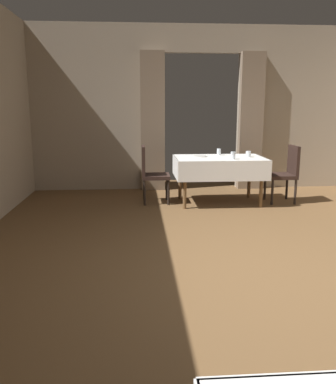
{
  "coord_description": "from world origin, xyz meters",
  "views": [
    {
      "loc": [
        -1.2,
        -3.47,
        1.56
      ],
      "look_at": [
        -0.9,
        0.52,
        0.7
      ],
      "focal_mm": 37.84,
      "sensor_mm": 36.0,
      "label": 1
    }
  ],
  "objects_px": {
    "glass_mid_a": "(233,155)",
    "glass_mid_c": "(248,154)",
    "glass_mid_d": "(219,152)",
    "chair_mid_right": "(286,171)",
    "plate_mid_b": "(200,156)",
    "chair_mid_left": "(151,171)",
    "dining_table_mid": "(219,164)"
  },
  "relations": [
    {
      "from": "glass_mid_a",
      "to": "glass_mid_c",
      "type": "height_order",
      "value": "glass_mid_a"
    },
    {
      "from": "glass_mid_c",
      "to": "glass_mid_d",
      "type": "bearing_deg",
      "value": 144.83
    },
    {
      "from": "chair_mid_right",
      "to": "glass_mid_c",
      "type": "xyz_separation_m",
      "value": [
        -0.64,
        -0.0,
        0.28
      ]
    },
    {
      "from": "plate_mid_b",
      "to": "glass_mid_d",
      "type": "xyz_separation_m",
      "value": [
        0.34,
        0.16,
        0.05
      ]
    },
    {
      "from": "glass_mid_c",
      "to": "chair_mid_left",
      "type": "bearing_deg",
      "value": 175.5
    },
    {
      "from": "glass_mid_a",
      "to": "glass_mid_d",
      "type": "bearing_deg",
      "value": 101.86
    },
    {
      "from": "chair_mid_left",
      "to": "glass_mid_d",
      "type": "distance_m",
      "value": 1.19
    },
    {
      "from": "glass_mid_a",
      "to": "glass_mid_d",
      "type": "distance_m",
      "value": 0.55
    },
    {
      "from": "dining_table_mid",
      "to": "chair_mid_left",
      "type": "relative_size",
      "value": 1.54
    },
    {
      "from": "dining_table_mid",
      "to": "glass_mid_c",
      "type": "xyz_separation_m",
      "value": [
        0.46,
        -0.02,
        0.15
      ]
    },
    {
      "from": "dining_table_mid",
      "to": "glass_mid_d",
      "type": "xyz_separation_m",
      "value": [
        0.04,
        0.28,
        0.16
      ]
    },
    {
      "from": "chair_mid_left",
      "to": "plate_mid_b",
      "type": "height_order",
      "value": "chair_mid_left"
    },
    {
      "from": "chair_mid_left",
      "to": "glass_mid_a",
      "type": "xyz_separation_m",
      "value": [
        1.26,
        -0.37,
        0.29
      ]
    },
    {
      "from": "dining_table_mid",
      "to": "plate_mid_b",
      "type": "xyz_separation_m",
      "value": [
        -0.3,
        0.12,
        0.11
      ]
    },
    {
      "from": "glass_mid_d",
      "to": "chair_mid_left",
      "type": "bearing_deg",
      "value": -171.4
    },
    {
      "from": "plate_mid_b",
      "to": "glass_mid_d",
      "type": "height_order",
      "value": "glass_mid_d"
    },
    {
      "from": "plate_mid_b",
      "to": "chair_mid_right",
      "type": "bearing_deg",
      "value": -5.27
    },
    {
      "from": "glass_mid_c",
      "to": "glass_mid_d",
      "type": "distance_m",
      "value": 0.51
    },
    {
      "from": "chair_mid_left",
      "to": "plate_mid_b",
      "type": "distance_m",
      "value": 0.84
    },
    {
      "from": "plate_mid_b",
      "to": "dining_table_mid",
      "type": "bearing_deg",
      "value": -21.69
    },
    {
      "from": "chair_mid_left",
      "to": "glass_mid_a",
      "type": "distance_m",
      "value": 1.34
    },
    {
      "from": "chair_mid_right",
      "to": "plate_mid_b",
      "type": "bearing_deg",
      "value": 174.73
    },
    {
      "from": "chair_mid_right",
      "to": "dining_table_mid",
      "type": "bearing_deg",
      "value": 179.42
    },
    {
      "from": "plate_mid_b",
      "to": "glass_mid_d",
      "type": "relative_size",
      "value": 2.02
    },
    {
      "from": "dining_table_mid",
      "to": "glass_mid_a",
      "type": "relative_size",
      "value": 12.18
    },
    {
      "from": "chair_mid_left",
      "to": "chair_mid_right",
      "type": "xyz_separation_m",
      "value": [
        2.2,
        -0.12,
        0.0
      ]
    },
    {
      "from": "chair_mid_right",
      "to": "glass_mid_c",
      "type": "relative_size",
      "value": 9.33
    },
    {
      "from": "dining_table_mid",
      "to": "glass_mid_d",
      "type": "distance_m",
      "value": 0.32
    },
    {
      "from": "chair_mid_right",
      "to": "plate_mid_b",
      "type": "relative_size",
      "value": 4.17
    },
    {
      "from": "chair_mid_left",
      "to": "chair_mid_right",
      "type": "relative_size",
      "value": 1.0
    },
    {
      "from": "chair_mid_right",
      "to": "plate_mid_b",
      "type": "distance_m",
      "value": 1.42
    },
    {
      "from": "glass_mid_a",
      "to": "plate_mid_b",
      "type": "distance_m",
      "value": 0.59
    }
  ]
}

